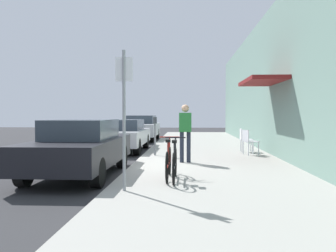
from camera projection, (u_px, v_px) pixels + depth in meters
The scene contains 13 objects.
ground_plane at pixel (131, 169), 9.90m from camera, with size 60.00×60.00×0.00m, color #2D2D30.
sidewalk_slab at pixel (208, 159), 11.77m from camera, with size 4.50×32.00×0.12m, color #9E9B93.
building_facade at pixel (282, 79), 11.55m from camera, with size 1.40×32.00×5.35m.
parked_car_0 at pixel (80, 147), 8.84m from camera, with size 1.80×4.40×1.40m.
parked_car_1 at pixel (123, 135), 14.61m from camera, with size 1.80×4.40×1.31m.
parked_car_2 at pixel (141, 128), 20.51m from camera, with size 1.80×4.40×1.46m.
parking_meter at pixel (155, 133), 12.21m from camera, with size 0.12×0.10×1.32m.
street_sign at pixel (124, 109), 6.55m from camera, with size 0.32×0.06×2.60m.
bicycle_0 at pixel (175, 164), 7.59m from camera, with size 0.46×1.71×0.90m.
bicycle_1 at pixel (168, 163), 7.78m from camera, with size 0.46×1.71×0.90m.
cafe_chair_0 at pixel (249, 140), 12.31m from camera, with size 0.56×0.56×0.87m.
cafe_chair_1 at pixel (244, 139), 13.27m from camera, with size 0.44×0.44×0.87m.
pedestrian_standing at pixel (185, 128), 10.41m from camera, with size 0.36×0.22×1.70m.
Camera 1 is at (1.58, -9.78, 1.55)m, focal length 37.98 mm.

